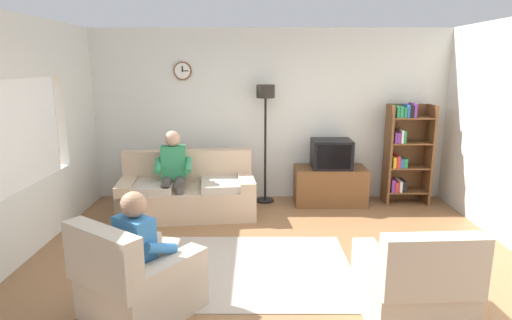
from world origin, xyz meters
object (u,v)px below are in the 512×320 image
at_px(tv_stand, 332,185).
at_px(person_in_left_armchair, 146,246).
at_px(bookshelf, 407,152).
at_px(person_on_couch, 175,170).
at_px(armchair_near_window, 140,283).
at_px(couch, 190,194).
at_px(floor_lamp, 267,111).
at_px(armchair_near_bookshelf, 414,288).
at_px(tv, 333,154).

xyz_separation_m(tv_stand, person_in_left_armchair, (-2.13, -2.98, 0.31)).
distance_m(bookshelf, person_on_couch, 3.56).
bearing_deg(bookshelf, armchair_near_window, -137.01).
height_order(couch, floor_lamp, floor_lamp).
height_order(couch, armchair_near_window, same).
relative_size(tv_stand, floor_lamp, 0.59).
xyz_separation_m(armchair_near_window, armchair_near_bookshelf, (2.36, -0.08, 0.00)).
relative_size(couch, bookshelf, 1.26).
bearing_deg(tv_stand, person_on_couch, -165.31).
xyz_separation_m(armchair_near_window, person_on_couch, (-0.14, 2.44, 0.41)).
height_order(tv, floor_lamp, floor_lamp).
xyz_separation_m(armchair_near_window, person_in_left_armchair, (0.05, 0.07, 0.32)).
distance_m(armchair_near_window, person_in_left_armchair, 0.33).
bearing_deg(floor_lamp, tv_stand, -5.57).
bearing_deg(person_in_left_armchair, tv, 54.13).
bearing_deg(armchair_near_window, armchair_near_bookshelf, -1.93).
relative_size(bookshelf, floor_lamp, 0.85).
relative_size(tv, armchair_near_window, 0.51).
bearing_deg(armchair_near_bookshelf, couch, 131.43).
height_order(bookshelf, floor_lamp, floor_lamp).
height_order(bookshelf, armchair_near_window, bookshelf).
relative_size(tv, person_on_couch, 0.48).
xyz_separation_m(bookshelf, person_in_left_armchair, (-3.30, -3.05, -0.21)).
xyz_separation_m(tv, bookshelf, (1.16, 0.10, 0.01)).
bearing_deg(floor_lamp, armchair_near_window, -110.40).
relative_size(tv_stand, person_in_left_armchair, 0.98).
bearing_deg(tv_stand, person_in_left_armchair, -125.64).
bearing_deg(armchair_near_bookshelf, tv, 93.13).
height_order(tv_stand, armchair_near_bookshelf, armchair_near_bookshelf).
relative_size(couch, person_on_couch, 1.60).
bearing_deg(tv, armchair_near_bookshelf, -86.87).
relative_size(couch, floor_lamp, 1.07).
relative_size(tv_stand, armchair_near_bookshelf, 1.19).
distance_m(tv_stand, person_in_left_armchair, 3.68).
bearing_deg(armchair_near_window, person_on_couch, 93.30).
distance_m(floor_lamp, armchair_near_window, 3.55).
xyz_separation_m(bookshelf, armchair_near_bookshelf, (-0.99, -3.20, -0.53)).
distance_m(couch, armchair_near_bookshelf, 3.51).
height_order(tv_stand, tv, tv).
bearing_deg(tv, person_in_left_armchair, -125.87).
height_order(tv, bookshelf, bookshelf).
relative_size(tv_stand, armchair_near_window, 0.93).
xyz_separation_m(tv_stand, tv, (0.00, -0.02, 0.51)).
height_order(couch, tv_stand, couch).
xyz_separation_m(floor_lamp, armchair_near_bookshelf, (1.19, -3.23, -1.16)).
relative_size(tv, armchair_near_bookshelf, 0.65).
bearing_deg(person_in_left_armchair, couch, 90.35).
xyz_separation_m(tv_stand, armchair_near_bookshelf, (0.17, -3.13, -0.00)).
relative_size(armchair_near_bookshelf, person_in_left_armchair, 0.82).
bearing_deg(person_in_left_armchair, bookshelf, 42.77).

